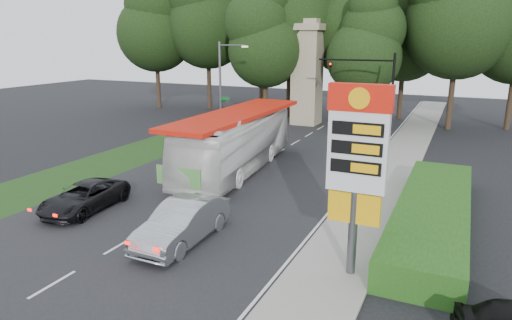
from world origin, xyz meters
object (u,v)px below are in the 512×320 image
at_px(streetlight_signs, 222,84).
at_px(monument, 307,72).
at_px(traffic_signal_mast, 375,85).
at_px(transit_bus, 237,141).
at_px(suv_charcoal, 84,197).
at_px(sedan_silver, 183,222).
at_px(gas_station_pylon, 357,156).

distance_m(streetlight_signs, monument, 9.44).
height_order(traffic_signal_mast, streetlight_signs, streetlight_signs).
distance_m(transit_bus, suv_charcoal, 10.30).
xyz_separation_m(transit_bus, sedan_silver, (2.90, -10.63, -1.02)).
xyz_separation_m(streetlight_signs, monument, (4.99, 7.99, 0.67)).
bearing_deg(traffic_signal_mast, monument, 142.00).
relative_size(transit_bus, sedan_silver, 2.58).
distance_m(gas_station_pylon, sedan_silver, 7.90).
height_order(streetlight_signs, suv_charcoal, streetlight_signs).
bearing_deg(suv_charcoal, traffic_signal_mast, 60.93).
bearing_deg(streetlight_signs, monument, 58.03).
bearing_deg(traffic_signal_mast, streetlight_signs, -171.08).
relative_size(gas_station_pylon, suv_charcoal, 1.39).
bearing_deg(gas_station_pylon, sedan_silver, -178.82).
height_order(monument, transit_bus, monument).
relative_size(streetlight_signs, sedan_silver, 1.53).
relative_size(monument, sedan_silver, 1.92).
distance_m(gas_station_pylon, transit_bus, 14.67).
relative_size(traffic_signal_mast, streetlight_signs, 0.90).
bearing_deg(traffic_signal_mast, transit_bus, -119.12).
relative_size(monument, suv_charcoal, 2.04).
bearing_deg(sedan_silver, monument, 97.90).
height_order(gas_station_pylon, suv_charcoal, gas_station_pylon).
bearing_deg(transit_bus, streetlight_signs, 117.17).
relative_size(traffic_signal_mast, monument, 0.72).
bearing_deg(traffic_signal_mast, gas_station_pylon, -80.91).
height_order(traffic_signal_mast, monument, monument).
xyz_separation_m(gas_station_pylon, streetlight_signs, (-16.19, 20.01, -0.01)).
distance_m(sedan_silver, suv_charcoal, 6.55).
bearing_deg(transit_bus, monument, 88.03).
bearing_deg(transit_bus, sedan_silver, -80.84).
relative_size(traffic_signal_mast, transit_bus, 0.53).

